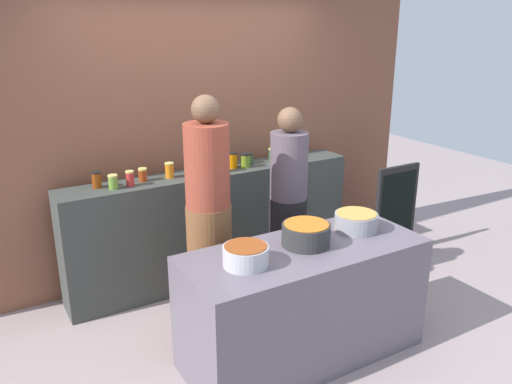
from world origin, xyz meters
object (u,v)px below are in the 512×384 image
at_px(preserve_jar_3, 143,175).
at_px(preserve_jar_6, 225,164).
at_px(chalkboard_sign, 396,210).
at_px(preserve_jar_0, 97,180).
at_px(preserve_jar_1, 113,182).
at_px(preserve_jar_5, 190,170).
at_px(cook_with_tongs, 209,227).
at_px(preserve_jar_11, 283,154).
at_px(cooking_pot_right, 356,222).
at_px(preserve_jar_4, 169,170).
at_px(cooking_pot_center, 306,234).
at_px(cooking_pot_left, 246,256).
at_px(preserve_jar_10, 272,155).
at_px(preserve_jar_9, 250,159).
at_px(preserve_jar_7, 233,160).
at_px(cook_in_cap, 288,214).
at_px(preserve_jar_2, 130,178).
at_px(preserve_jar_8, 245,160).

xyz_separation_m(preserve_jar_3, preserve_jar_6, (0.72, -0.10, 0.01)).
bearing_deg(chalkboard_sign, preserve_jar_0, 169.27).
xyz_separation_m(preserve_jar_1, preserve_jar_5, (0.65, -0.01, 0.00)).
bearing_deg(cook_with_tongs, preserve_jar_11, 32.32).
bearing_deg(cooking_pot_right, preserve_jar_1, 137.53).
relative_size(preserve_jar_3, preserve_jar_5, 0.93).
bearing_deg(preserve_jar_4, cooking_pot_center, -72.46).
relative_size(preserve_jar_5, cooking_pot_left, 0.41).
distance_m(preserve_jar_10, cooking_pot_right, 1.35).
height_order(preserve_jar_3, preserve_jar_9, preserve_jar_3).
relative_size(preserve_jar_0, cooking_pot_center, 0.40).
bearing_deg(preserve_jar_7, cook_in_cap, -74.16).
xyz_separation_m(preserve_jar_6, chalkboard_sign, (1.71, -0.42, -0.62)).
distance_m(preserve_jar_1, chalkboard_sign, 2.80).
bearing_deg(preserve_jar_4, cook_in_cap, -39.24).
bearing_deg(cook_with_tongs, cook_in_cap, 6.56).
height_order(preserve_jar_0, preserve_jar_2, preserve_jar_0).
distance_m(preserve_jar_0, preserve_jar_5, 0.76).
relative_size(preserve_jar_1, preserve_jar_3, 1.04).
bearing_deg(preserve_jar_1, cook_in_cap, -24.23).
bearing_deg(preserve_jar_9, cook_with_tongs, -135.94).
distance_m(preserve_jar_1, preserve_jar_2, 0.14).
height_order(preserve_jar_1, cooking_pot_left, preserve_jar_1).
xyz_separation_m(preserve_jar_3, preserve_jar_5, (0.38, -0.10, 0.00)).
height_order(preserve_jar_7, cook_with_tongs, cook_with_tongs).
height_order(preserve_jar_1, preserve_jar_3, preserve_jar_1).
xyz_separation_m(preserve_jar_7, cooking_pot_right, (0.30, -1.34, -0.20)).
relative_size(cooking_pot_center, chalkboard_sign, 0.36).
distance_m(preserve_jar_2, preserve_jar_8, 1.07).
bearing_deg(cooking_pot_left, cook_with_tongs, 83.22).
height_order(preserve_jar_0, preserve_jar_11, preserve_jar_0).
relative_size(preserve_jar_1, preserve_jar_5, 0.97).
distance_m(preserve_jar_4, preserve_jar_7, 0.60).
distance_m(cooking_pot_left, cooking_pot_center, 0.51).
relative_size(preserve_jar_0, cooking_pot_right, 0.42).
bearing_deg(preserve_jar_10, cooking_pot_left, -127.56).
distance_m(cooking_pot_right, cook_in_cap, 0.73).
distance_m(preserve_jar_0, preserve_jar_10, 1.62).
relative_size(preserve_jar_10, chalkboard_sign, 0.14).
height_order(preserve_jar_4, preserve_jar_5, preserve_jar_4).
relative_size(preserve_jar_5, preserve_jar_11, 0.94).
height_order(preserve_jar_7, cooking_pot_right, preserve_jar_7).
bearing_deg(cook_in_cap, cooking_pot_right, -80.42).
height_order(preserve_jar_7, cooking_pot_center, preserve_jar_7).
distance_m(preserve_jar_6, preserve_jar_9, 0.34).
bearing_deg(preserve_jar_1, preserve_jar_4, 7.17).
relative_size(preserve_jar_7, preserve_jar_10, 1.08).
bearing_deg(chalkboard_sign, cooking_pot_left, -157.55).
height_order(cooking_pot_right, chalkboard_sign, cooking_pot_right).
bearing_deg(preserve_jar_4, preserve_jar_5, -27.12).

